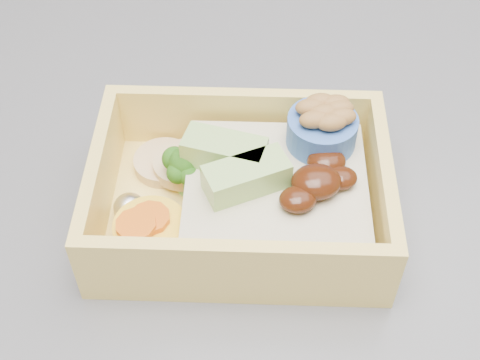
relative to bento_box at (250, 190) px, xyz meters
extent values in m
cube|color=#37383C|center=(0.18, 0.10, -0.04)|extent=(1.24, 0.84, 0.04)
cube|color=#F7D466|center=(-0.01, 0.00, -0.02)|extent=(0.18, 0.14, 0.01)
cube|color=#F7D466|center=(0.00, 0.05, 0.01)|extent=(0.16, 0.03, 0.04)
cube|color=#F7D466|center=(-0.01, -0.06, 0.01)|extent=(0.16, 0.03, 0.04)
cube|color=#F7D466|center=(0.07, -0.01, 0.01)|extent=(0.02, 0.10, 0.04)
cube|color=#F7D466|center=(-0.08, 0.01, 0.01)|extent=(0.02, 0.10, 0.04)
cube|color=tan|center=(0.01, 0.00, 0.00)|extent=(0.11, 0.11, 0.03)
ellipsoid|color=#361508|center=(0.03, -0.01, 0.02)|extent=(0.03, 0.03, 0.02)
ellipsoid|color=#361508|center=(0.04, 0.00, 0.02)|extent=(0.02, 0.02, 0.01)
ellipsoid|color=#361508|center=(0.02, -0.02, 0.02)|extent=(0.02, 0.02, 0.01)
ellipsoid|color=#361508|center=(0.05, -0.01, 0.02)|extent=(0.02, 0.02, 0.01)
cube|color=#9BC969|center=(0.00, -0.01, 0.02)|extent=(0.05, 0.03, 0.02)
cube|color=#9BC969|center=(-0.01, 0.01, 0.02)|extent=(0.05, 0.04, 0.02)
cylinder|color=#6CAB5C|center=(-0.04, 0.02, -0.01)|extent=(0.01, 0.01, 0.01)
sphere|color=#296316|center=(-0.04, 0.02, 0.01)|extent=(0.02, 0.02, 0.02)
sphere|color=#296316|center=(-0.03, 0.02, 0.01)|extent=(0.01, 0.01, 0.01)
sphere|color=#296316|center=(-0.04, 0.02, 0.01)|extent=(0.01, 0.01, 0.01)
sphere|color=#296316|center=(-0.03, 0.01, 0.01)|extent=(0.01, 0.01, 0.01)
sphere|color=#296316|center=(-0.04, 0.01, 0.01)|extent=(0.01, 0.01, 0.01)
sphere|color=#296316|center=(-0.03, 0.02, 0.01)|extent=(0.01, 0.01, 0.01)
cylinder|color=yellow|center=(-0.06, -0.02, 0.00)|extent=(0.04, 0.04, 0.02)
cylinder|color=#DB5F12|center=(-0.06, -0.02, 0.01)|extent=(0.02, 0.02, 0.00)
cylinder|color=#DB5F12|center=(-0.06, -0.02, 0.01)|extent=(0.02, 0.02, 0.00)
cylinder|color=tan|center=(-0.05, 0.04, -0.01)|extent=(0.04, 0.04, 0.01)
cylinder|color=tan|center=(-0.04, 0.03, -0.01)|extent=(0.04, 0.04, 0.01)
ellipsoid|color=silver|center=(-0.02, 0.04, -0.01)|extent=(0.02, 0.02, 0.02)
ellipsoid|color=silver|center=(-0.07, 0.00, -0.01)|extent=(0.02, 0.02, 0.02)
cylinder|color=#3662BB|center=(0.04, 0.02, 0.02)|extent=(0.04, 0.04, 0.02)
ellipsoid|color=brown|center=(0.04, 0.02, 0.03)|extent=(0.02, 0.01, 0.01)
ellipsoid|color=brown|center=(0.05, 0.02, 0.03)|extent=(0.02, 0.01, 0.01)
ellipsoid|color=brown|center=(0.04, 0.03, 0.03)|extent=(0.02, 0.01, 0.01)
ellipsoid|color=brown|center=(0.05, 0.01, 0.03)|extent=(0.02, 0.01, 0.01)
ellipsoid|color=brown|center=(0.04, 0.02, 0.03)|extent=(0.02, 0.01, 0.01)
ellipsoid|color=brown|center=(0.05, 0.02, 0.03)|extent=(0.02, 0.01, 0.01)
ellipsoid|color=brown|center=(0.04, 0.03, 0.03)|extent=(0.02, 0.01, 0.01)
ellipsoid|color=brown|center=(0.05, 0.03, 0.03)|extent=(0.02, 0.01, 0.01)
camera|label=1|loc=(-0.04, -0.24, 0.29)|focal=50.00mm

